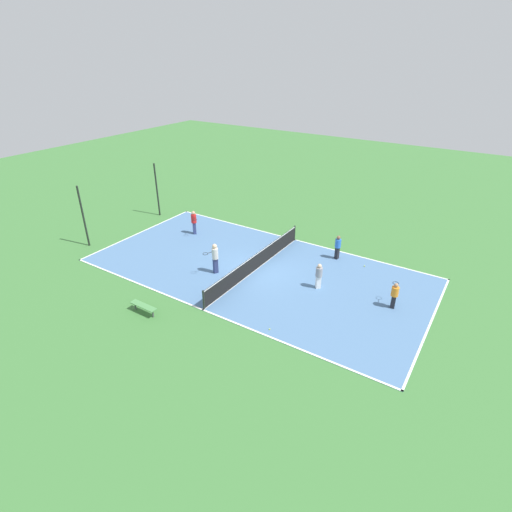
% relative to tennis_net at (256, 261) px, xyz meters
% --- Properties ---
extents(ground_plane, '(80.00, 80.00, 0.00)m').
position_rel_tennis_net_xyz_m(ground_plane, '(0.00, 0.00, -0.56)').
color(ground_plane, '#3D7538').
extents(court_surface, '(9.83, 19.56, 0.02)m').
position_rel_tennis_net_xyz_m(court_surface, '(0.00, 0.00, -0.55)').
color(court_surface, '#4C729E').
rests_on(court_surface, ground_plane).
extents(tennis_net, '(9.63, 0.10, 1.06)m').
position_rel_tennis_net_xyz_m(tennis_net, '(0.00, 0.00, 0.00)').
color(tennis_net, black).
rests_on(tennis_net, court_surface).
extents(bench, '(0.36, 1.53, 0.45)m').
position_rel_tennis_net_xyz_m(bench, '(-6.61, 2.26, -0.17)').
color(bench, '#4C8C4C').
rests_on(bench, ground_plane).
extents(player_center_orange, '(0.99, 0.56, 1.40)m').
position_rel_tennis_net_xyz_m(player_center_orange, '(0.44, -7.83, 0.25)').
color(player_center_orange, black).
rests_on(player_center_orange, court_surface).
extents(player_near_blue, '(0.41, 0.41, 1.53)m').
position_rel_tennis_net_xyz_m(player_near_blue, '(3.84, -3.44, 0.32)').
color(player_near_blue, black).
rests_on(player_near_blue, court_surface).
extents(player_baseline_gray, '(0.51, 0.51, 1.46)m').
position_rel_tennis_net_xyz_m(player_baseline_gray, '(0.10, -3.92, 0.28)').
color(player_baseline_gray, white).
rests_on(player_baseline_gray, court_surface).
extents(player_coach_red, '(0.86, 0.92, 1.67)m').
position_rel_tennis_net_xyz_m(player_coach_red, '(1.96, 6.35, 0.42)').
color(player_coach_red, navy).
rests_on(player_coach_red, court_surface).
extents(player_far_white, '(0.99, 0.66, 1.82)m').
position_rel_tennis_net_xyz_m(player_far_white, '(-1.58, 1.75, 0.52)').
color(player_far_white, navy).
rests_on(player_far_white, court_surface).
extents(tennis_ball_midcourt, '(0.07, 0.07, 0.07)m').
position_rel_tennis_net_xyz_m(tennis_ball_midcourt, '(-4.44, -3.61, -0.50)').
color(tennis_ball_midcourt, '#CCE033').
rests_on(tennis_ball_midcourt, court_surface).
extents(tennis_ball_far_baseline, '(0.07, 0.07, 0.07)m').
position_rel_tennis_net_xyz_m(tennis_ball_far_baseline, '(-2.16, 0.48, -0.50)').
color(tennis_ball_far_baseline, '#CCE033').
rests_on(tennis_ball_far_baseline, court_surface).
extents(tennis_ball_near_net, '(0.07, 0.07, 0.07)m').
position_rel_tennis_net_xyz_m(tennis_ball_near_net, '(2.66, -7.42, -0.50)').
color(tennis_ball_near_net, '#CCE033').
rests_on(tennis_ball_near_net, court_surface).
extents(tennis_ball_left_sideline, '(0.07, 0.07, 0.07)m').
position_rel_tennis_net_xyz_m(tennis_ball_left_sideline, '(3.77, -5.24, -0.50)').
color(tennis_ball_left_sideline, '#CCE033').
rests_on(tennis_ball_left_sideline, court_surface).
extents(fence_post_back_left, '(0.12, 0.12, 4.06)m').
position_rel_tennis_net_xyz_m(fence_post_back_left, '(-3.22, 11.00, 1.47)').
color(fence_post_back_left, black).
rests_on(fence_post_back_left, ground_plane).
extents(fence_post_back_right, '(0.12, 0.12, 4.06)m').
position_rel_tennis_net_xyz_m(fence_post_back_right, '(3.22, 11.00, 1.47)').
color(fence_post_back_right, black).
rests_on(fence_post_back_right, ground_plane).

